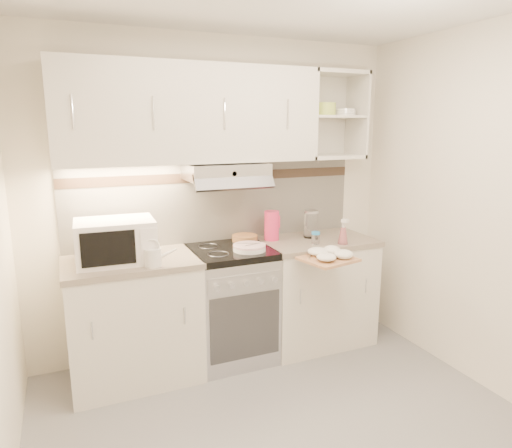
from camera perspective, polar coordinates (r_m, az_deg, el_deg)
name	(u,v)px	position (r m, az deg, el deg)	size (l,w,h in m)	color
ground	(297,441)	(2.99, 5.11, -25.38)	(3.00, 3.00, 0.00)	gray
room_shell	(273,159)	(2.70, 2.10, 8.11)	(3.04, 2.84, 2.52)	white
base_cabinet_left	(134,322)	(3.48, -14.99, -11.73)	(0.90, 0.60, 0.86)	silver
worktop_left	(131,262)	(3.33, -15.42, -4.62)	(0.92, 0.62, 0.04)	gray
base_cabinet_right	(314,292)	(3.95, 7.30, -8.48)	(0.90, 0.60, 0.86)	silver
worktop_right	(316,241)	(3.81, 7.48, -2.15)	(0.92, 0.62, 0.04)	gray
electric_range	(231,303)	(3.64, -3.09, -9.89)	(0.60, 0.60, 0.90)	#B7B7BC
microwave	(115,241)	(3.26, -17.16, -2.04)	(0.54, 0.41, 0.29)	white
watering_can	(154,256)	(3.11, -12.65, -3.97)	(0.22, 0.11, 0.19)	white
plate_stack	(249,248)	(3.42, -0.84, -2.96)	(0.25, 0.25, 0.05)	white
bread_loaf	(245,238)	(3.70, -1.41, -1.78)	(0.21, 0.21, 0.05)	#995D41
pink_pitcher	(272,225)	(3.72, 1.98, -0.18)	(0.13, 0.12, 0.24)	#E72C5E
glass_jar	(311,224)	(3.83, 6.86, 0.02)	(0.12, 0.12, 0.23)	silver
spice_jar	(316,238)	(3.63, 7.46, -1.72)	(0.07, 0.07, 0.10)	silver
spray_bottle	(343,233)	(3.67, 10.84, -1.16)	(0.08, 0.08, 0.21)	pink
cutting_board	(328,259)	(3.36, 8.98, -4.37)	(0.36, 0.32, 0.02)	tan
dish_towel	(331,252)	(3.36, 9.37, -3.53)	(0.29, 0.24, 0.08)	white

